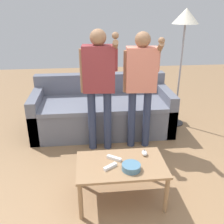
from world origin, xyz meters
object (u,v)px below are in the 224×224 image
snack_bowl (131,167)px  player_right (141,78)px  floor_lamp (185,23)px  game_remote_wand_near (110,167)px  game_remote_wand_far (114,158)px  player_center (99,78)px  coffee_table (121,168)px  couch (102,111)px  game_remote_nunchuk (144,153)px

snack_bowl → player_right: (0.32, 1.16, 0.54)m
floor_lamp → game_remote_wand_near: 2.48m
game_remote_wand_far → floor_lamp: bearing=52.7°
floor_lamp → game_remote_wand_near: (-1.29, -1.76, -1.18)m
game_remote_wand_near → floor_lamp: bearing=53.9°
snack_bowl → game_remote_wand_far: 0.24m
player_center → game_remote_wand_far: player_center is taller
player_center → snack_bowl: bearing=-78.6°
player_center → game_remote_wand_near: size_ratio=11.45×
snack_bowl → game_remote_wand_far: (-0.14, 0.19, -0.01)m
coffee_table → player_center: player_center is taller
coffee_table → player_center: bearing=98.2°
couch → game_remote_wand_far: size_ratio=14.30×
couch → coffee_table: 1.65m
coffee_table → floor_lamp: (1.17, 1.70, 1.26)m
game_remote_wand_near → coffee_table: bearing=27.3°
couch → game_remote_wand_far: couch is taller
coffee_table → player_right: player_right is taller
coffee_table → couch: bearing=92.7°
game_remote_nunchuk → game_remote_wand_near: size_ratio=0.62×
player_center → floor_lamp: bearing=26.8°
player_right → game_remote_wand_near: 1.34m
snack_bowl → coffee_table: bearing=127.1°
game_remote_nunchuk → floor_lamp: floor_lamp is taller
snack_bowl → game_remote_nunchuk: (0.18, 0.24, -0.01)m
floor_lamp → game_remote_wand_near: floor_lamp is taller
couch → game_remote_nunchuk: 1.56m
coffee_table → game_remote_wand_near: bearing=-152.7°
player_right → game_remote_nunchuk: bearing=-98.3°
player_center → coffee_table: bearing=-81.8°
player_center → game_remote_wand_far: (0.09, -0.95, -0.58)m
player_center → game_remote_wand_near: (0.03, -1.10, -0.58)m
floor_lamp → game_remote_nunchuk: bearing=-120.0°
floor_lamp → game_remote_wand_far: (-1.23, -1.62, -1.18)m
floor_lamp → player_center: bearing=-153.2°
coffee_table → player_right: bearing=69.2°
player_center → game_remote_wand_far: 1.12m
couch → coffee_table: couch is taller
couch → snack_bowl: (0.16, -1.75, 0.16)m
couch → game_remote_wand_near: size_ratio=15.14×
player_right → game_remote_wand_far: size_ratio=10.57×
couch → floor_lamp: floor_lamp is taller
player_right → player_center: (-0.55, -0.01, 0.02)m
game_remote_nunchuk → game_remote_wand_near: (-0.38, -0.19, -0.01)m
game_remote_nunchuk → game_remote_wand_far: size_ratio=0.59×
couch → game_remote_nunchuk: bearing=-77.3°
game_remote_nunchuk → player_right: player_right is taller
snack_bowl → floor_lamp: size_ratio=0.10×
couch → snack_bowl: couch is taller
game_remote_nunchuk → floor_lamp: size_ratio=0.05×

